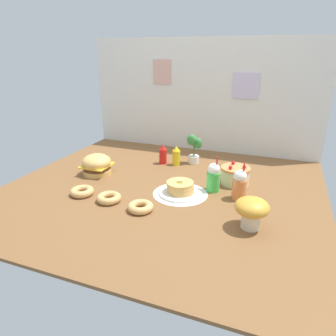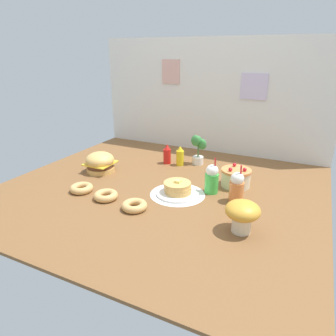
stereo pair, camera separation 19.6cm
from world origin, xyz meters
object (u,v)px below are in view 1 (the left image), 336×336
at_px(burger, 97,165).
at_px(donut_pink_glaze, 82,191).
at_px(pancake_stack, 180,189).
at_px(mushroom_stool, 252,210).
at_px(cream_soda_cup, 213,177).
at_px(orange_float_cup, 239,185).
at_px(donut_vanilla, 141,207).
at_px(potted_plant, 194,148).
at_px(donut_chocolate, 109,198).
at_px(layer_cake, 235,175).
at_px(ketchup_bottle, 163,155).
at_px(mustard_bottle, 176,156).

xyz_separation_m(burger, donut_pink_glaze, (0.12, -0.38, -0.05)).
distance_m(pancake_stack, mushroom_stool, 0.60).
height_order(burger, cream_soda_cup, cream_soda_cup).
xyz_separation_m(cream_soda_cup, orange_float_cup, (0.20, -0.07, 0.00)).
bearing_deg(donut_vanilla, potted_plant, 86.61).
xyz_separation_m(donut_pink_glaze, donut_chocolate, (0.23, -0.02, 0.00)).
relative_size(donut_vanilla, potted_plant, 0.61).
bearing_deg(orange_float_cup, layer_cake, 104.96).
bearing_deg(potted_plant, pancake_stack, -81.54).
bearing_deg(ketchup_bottle, donut_vanilla, -77.18).
bearing_deg(orange_float_cup, donut_pink_glaze, -162.37).
distance_m(orange_float_cup, potted_plant, 0.77).
xyz_separation_m(ketchup_bottle, donut_pink_glaze, (-0.29, -0.81, -0.06)).
height_order(pancake_stack, donut_chocolate, pancake_stack).
xyz_separation_m(pancake_stack, mustard_bottle, (-0.23, 0.56, 0.04)).
relative_size(pancake_stack, ketchup_bottle, 1.70).
bearing_deg(ketchup_bottle, donut_pink_glaze, -109.82).
height_order(pancake_stack, mushroom_stool, mushroom_stool).
distance_m(burger, layer_cake, 1.12).
height_order(burger, orange_float_cup, orange_float_cup).
xyz_separation_m(ketchup_bottle, donut_vanilla, (0.20, -0.87, -0.06)).
bearing_deg(mustard_bottle, layer_cake, -22.73).
distance_m(orange_float_cup, donut_pink_glaze, 1.10).
bearing_deg(orange_float_cup, cream_soda_cup, 161.26).
bearing_deg(pancake_stack, burger, 171.10).
bearing_deg(orange_float_cup, donut_vanilla, -144.59).
bearing_deg(burger, cream_soda_cup, 1.12).
height_order(orange_float_cup, donut_pink_glaze, orange_float_cup).
relative_size(layer_cake, donut_vanilla, 1.34).
relative_size(burger, donut_chocolate, 1.43).
bearing_deg(donut_chocolate, donut_vanilla, -8.85).
xyz_separation_m(burger, ketchup_bottle, (0.41, 0.43, 0.00)).
bearing_deg(donut_pink_glaze, mushroom_stool, -1.04).
height_order(orange_float_cup, potted_plant, potted_plant).
xyz_separation_m(ketchup_bottle, orange_float_cup, (0.75, -0.48, 0.02)).
distance_m(mustard_bottle, potted_plant, 0.18).
height_order(pancake_stack, mustard_bottle, mustard_bottle).
bearing_deg(donut_chocolate, pancake_stack, 34.07).
distance_m(cream_soda_cup, orange_float_cup, 0.21).
relative_size(cream_soda_cup, donut_chocolate, 1.61).
height_order(layer_cake, potted_plant, potted_plant).
height_order(orange_float_cup, mushroom_stool, orange_float_cup).
distance_m(ketchup_bottle, donut_pink_glaze, 0.87).
xyz_separation_m(ketchup_bottle, potted_plant, (0.26, 0.11, 0.06)).
height_order(mustard_bottle, mushroom_stool, mushroom_stool).
bearing_deg(donut_vanilla, donut_pink_glaze, 172.86).
bearing_deg(layer_cake, mustard_bottle, 157.27).
relative_size(pancake_stack, orange_float_cup, 1.13).
distance_m(burger, pancake_stack, 0.78).
distance_m(potted_plant, mushroom_stool, 1.12).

